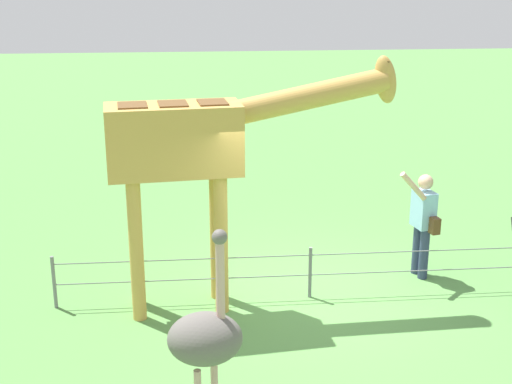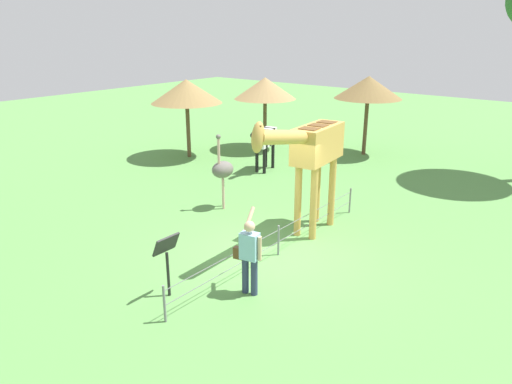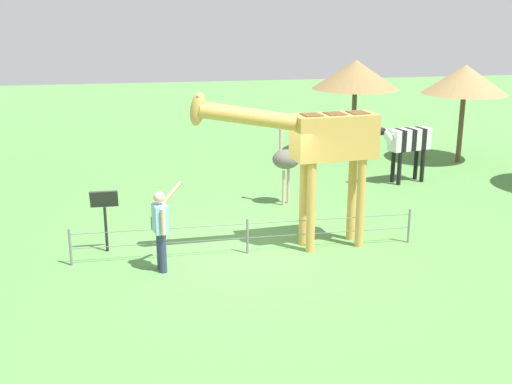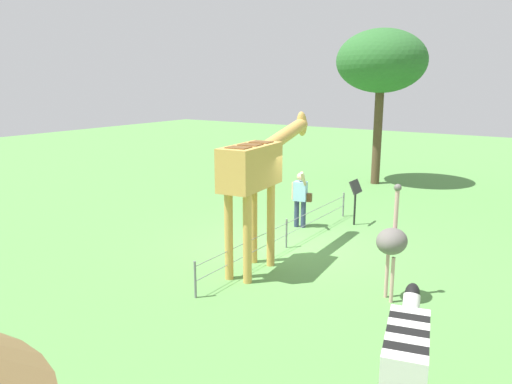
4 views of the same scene
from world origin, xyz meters
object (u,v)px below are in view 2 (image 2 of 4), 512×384
shade_hut_far (265,88)px  info_sign (167,253)px  giraffe (312,151)px  visitor (249,253)px  zebra (264,140)px  ostrich (223,170)px  shade_hut_near (368,88)px  shade_hut_aside (186,91)px

shade_hut_far → info_sign: shade_hut_far is taller
giraffe → visitor: (3.25, 0.67, -1.33)m
zebra → ostrich: size_ratio=0.81×
shade_hut_near → zebra: bearing=-21.6°
zebra → shade_hut_near: 5.15m
info_sign → shade_hut_far: bearing=-151.1°
visitor → ostrich: 4.95m
ostrich → shade_hut_far: shade_hut_far is taller
shade_hut_near → info_sign: bearing=9.5°
zebra → shade_hut_aside: shade_hut_aside is taller
zebra → ostrich: (3.83, 1.43, 0.01)m
giraffe → zebra: bearing=-130.8°
shade_hut_far → shade_hut_aside: (3.03, -1.62, 0.05)m
zebra → visitor: bearing=35.9°
ostrich → shade_hut_aside: shade_hut_aside is taller
visitor → shade_hut_far: (-9.79, -7.19, 1.73)m
giraffe → shade_hut_near: giraffe is taller
ostrich → shade_hut_near: 8.54m
visitor → shade_hut_near: 12.27m
zebra → shade_hut_aside: 3.99m
shade_hut_near → shade_hut_aside: 7.34m
shade_hut_far → giraffe: bearing=44.9°
shade_hut_near → shade_hut_far: size_ratio=1.05×
zebra → ostrich: 4.09m
zebra → shade_hut_near: size_ratio=0.56×
visitor → shade_hut_far: bearing=-143.7°
giraffe → ostrich: (-0.02, -3.03, -1.05)m
zebra → info_sign: size_ratio=1.38×
zebra → info_sign: bearing=25.7°
ostrich → info_sign: ostrich is taller
zebra → shade_hut_aside: size_ratio=0.58×
shade_hut_far → visitor: bearing=36.3°
shade_hut_far → shade_hut_near: bearing=115.7°
zebra → shade_hut_near: shade_hut_near is taller
shade_hut_near → shade_hut_far: bearing=-64.3°
ostrich → shade_hut_aside: bearing=-124.4°
visitor → shade_hut_aside: size_ratio=0.54×
ostrich → giraffe: bearing=89.6°
giraffe → visitor: bearing=11.7°
visitor → shade_hut_near: shade_hut_near is taller
giraffe → zebra: size_ratio=2.12×
zebra → info_sign: zebra is taller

